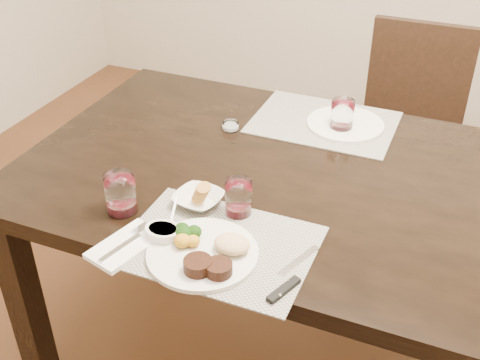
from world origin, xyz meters
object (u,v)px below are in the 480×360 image
at_px(chair_far, 408,123).
at_px(steak_knife, 288,282).
at_px(far_plate, 345,124).
at_px(dinner_plate, 207,253).
at_px(cracker_bowl, 198,199).
at_px(wine_glass_near, 238,199).

bearing_deg(chair_far, steak_knife, -92.97).
bearing_deg(steak_knife, far_plate, 115.99).
relative_size(dinner_plate, cracker_bowl, 1.92).
distance_m(dinner_plate, wine_glass_near, 0.20).
bearing_deg(far_plate, dinner_plate, -99.88).
xyz_separation_m(dinner_plate, wine_glass_near, (-0.00, 0.19, 0.03)).
xyz_separation_m(cracker_bowl, far_plate, (0.25, 0.58, -0.01)).
height_order(chair_far, wine_glass_near, chair_far).
xyz_separation_m(steak_knife, wine_glass_near, (-0.21, 0.21, 0.04)).
height_order(chair_far, far_plate, chair_far).
xyz_separation_m(wine_glass_near, far_plate, (0.14, 0.58, -0.04)).
bearing_deg(far_plate, cracker_bowl, -112.99).
bearing_deg(steak_knife, dinner_plate, -162.38).
distance_m(chair_far, far_plate, 0.67).
xyz_separation_m(chair_far, wine_glass_near, (-0.28, -1.18, 0.29)).
bearing_deg(far_plate, wine_glass_near, -103.21).
height_order(steak_knife, cracker_bowl, cracker_bowl).
bearing_deg(far_plate, chair_far, 76.64).
bearing_deg(far_plate, steak_knife, -84.84).
xyz_separation_m(cracker_bowl, wine_glass_near, (0.11, 0.01, 0.03)).
xyz_separation_m(dinner_plate, far_plate, (0.13, 0.77, -0.01)).
bearing_deg(dinner_plate, far_plate, 60.64).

